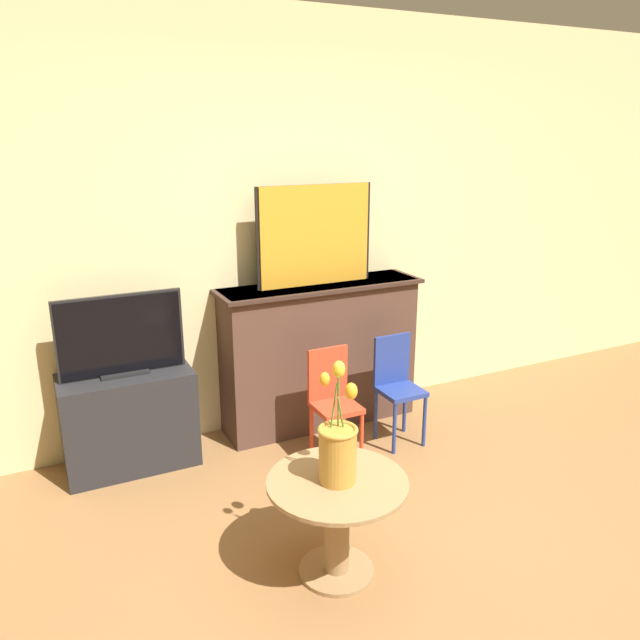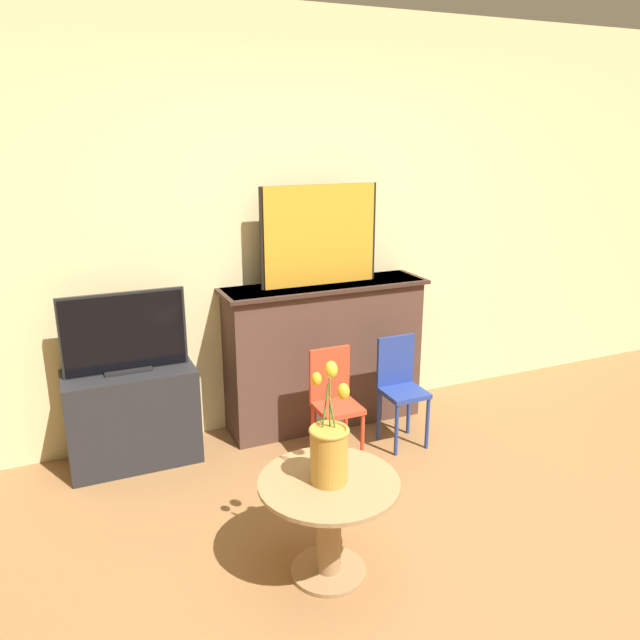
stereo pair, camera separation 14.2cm
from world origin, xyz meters
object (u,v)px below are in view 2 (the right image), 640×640
Objects in this scene: chair_blue at (400,383)px; tv_monitor at (125,334)px; vase_tulips at (329,448)px; chair_red at (334,398)px; painting at (320,235)px.

tv_monitor is at bearing 165.16° from chair_blue.
vase_tulips is at bearing -64.53° from tv_monitor.
chair_red is at bearing 63.88° from vase_tulips.
tv_monitor is 1.57m from vase_tulips.
chair_red is 1.00× the size of chair_blue.
painting is 1.14× the size of chair_blue.
vase_tulips is at bearing -116.12° from chair_red.
vase_tulips is (-0.59, -1.45, -0.67)m from painting.
chair_red is 1.08m from vase_tulips.
chair_blue is at bearing -14.84° from tv_monitor.
tv_monitor is 1.02× the size of chair_blue.
tv_monitor reaches higher than vase_tulips.
tv_monitor is 1.72m from chair_blue.
painting is 1.14× the size of chair_red.
vase_tulips is (0.67, -1.41, -0.19)m from tv_monitor.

